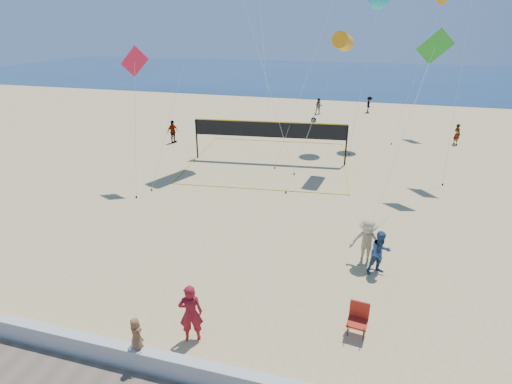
# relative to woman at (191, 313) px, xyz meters

# --- Properties ---
(ground) EXTENTS (120.00, 120.00, 0.00)m
(ground) POSITION_rel_woman_xyz_m (0.57, 1.71, -0.88)
(ground) COLOR tan
(ground) RESTS_ON ground
(ocean) EXTENTS (140.00, 50.00, 0.03)m
(ocean) POSITION_rel_woman_xyz_m (0.57, 63.71, -0.87)
(ocean) COLOR navy
(ocean) RESTS_ON ground
(seawall) EXTENTS (32.00, 0.30, 0.60)m
(seawall) POSITION_rel_woman_xyz_m (0.57, -1.29, -0.58)
(seawall) COLOR silver
(seawall) RESTS_ON ground
(woman) EXTENTS (0.75, 0.63, 1.77)m
(woman) POSITION_rel_woman_xyz_m (0.00, 0.00, 0.00)
(woman) COLOR maroon
(woman) RESTS_ON ground
(toddler) EXTENTS (0.50, 0.43, 0.87)m
(toddler) POSITION_rel_woman_xyz_m (-0.90, -1.22, 0.15)
(toddler) COLOR brown
(toddler) RESTS_ON seawall
(bystander_a) EXTENTS (0.99, 0.93, 1.62)m
(bystander_a) POSITION_rel_woman_xyz_m (4.94, 4.72, -0.08)
(bystander_a) COLOR navy
(bystander_a) RESTS_ON ground
(bystander_b) EXTENTS (1.22, 0.77, 1.80)m
(bystander_b) POSITION_rel_woman_xyz_m (4.47, 5.18, 0.02)
(bystander_b) COLOR tan
(bystander_b) RESTS_ON ground
(far_person_0) EXTENTS (0.72, 1.05, 1.65)m
(far_person_0) POSITION_rel_woman_xyz_m (-9.57, 17.92, -0.06)
(far_person_0) COLOR gray
(far_person_0) RESTS_ON ground
(far_person_1) EXTENTS (1.48, 0.78, 1.52)m
(far_person_1) POSITION_rel_woman_xyz_m (0.04, 22.37, -0.12)
(far_person_1) COLOR gray
(far_person_1) RESTS_ON ground
(far_person_2) EXTENTS (0.59, 0.65, 1.49)m
(far_person_2) POSITION_rel_woman_xyz_m (10.33, 23.11, -0.14)
(far_person_2) COLOR gray
(far_person_2) RESTS_ON ground
(far_person_3) EXTENTS (0.82, 0.68, 1.51)m
(far_person_3) POSITION_rel_woman_xyz_m (-0.64, 30.81, -0.13)
(far_person_3) COLOR gray
(far_person_3) RESTS_ON ground
(far_person_4) EXTENTS (0.64, 1.02, 1.52)m
(far_person_4) POSITION_rel_woman_xyz_m (3.99, 33.06, -0.13)
(far_person_4) COLOR gray
(far_person_4) RESTS_ON ground
(camp_chair) EXTENTS (0.60, 0.72, 1.12)m
(camp_chair) POSITION_rel_woman_xyz_m (4.38, 1.46, -0.32)
(camp_chair) COLOR #A22012
(camp_chair) RESTS_ON ground
(volleyball_net) EXTENTS (10.62, 10.49, 2.57)m
(volleyball_net) POSITION_rel_woman_xyz_m (-1.74, 15.64, 0.89)
(volleyball_net) COLOR black
(volleyball_net) RESTS_ON ground
(kite_2) EXTENTS (2.52, 5.62, 7.77)m
(kite_2) POSITION_rel_woman_xyz_m (2.31, 15.34, 6.31)
(kite_2) COLOR orange
(kite_2) RESTS_ON ground
(kite_3) EXTENTS (1.55, 2.30, 7.14)m
(kite_3) POSITION_rel_woman_xyz_m (-7.28, 10.22, 5.16)
(kite_3) COLOR red
(kite_3) RESTS_ON ground
(kite_4) EXTENTS (3.02, 6.38, 7.94)m
(kite_4) POSITION_rel_woman_xyz_m (6.56, 12.96, 5.85)
(kite_4) COLOR green
(kite_4) RESTS_ON ground
(kite_9) EXTENTS (3.38, 5.47, 10.98)m
(kite_9) POSITION_rel_woman_xyz_m (8.28, 26.47, 8.69)
(kite_9) COLOR orange
(kite_9) RESTS_ON ground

